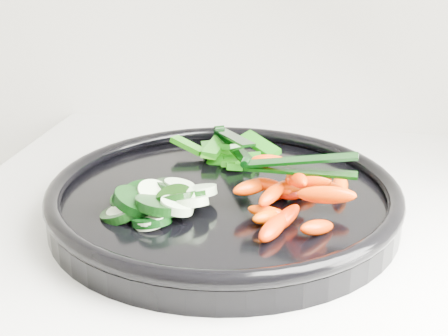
# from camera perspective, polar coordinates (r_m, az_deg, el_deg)

# --- Properties ---
(veggie_tray) EXTENTS (0.48, 0.48, 0.04)m
(veggie_tray) POSITION_cam_1_polar(r_m,az_deg,el_deg) (0.67, -0.00, -2.76)
(veggie_tray) COLOR black
(veggie_tray) RESTS_ON counter
(cucumber_pile) EXTENTS (0.12, 0.12, 0.04)m
(cucumber_pile) POSITION_cam_1_polar(r_m,az_deg,el_deg) (0.64, -6.32, -2.91)
(cucumber_pile) COLOR black
(cucumber_pile) RESTS_ON veggie_tray
(carrot_pile) EXTENTS (0.13, 0.16, 0.05)m
(carrot_pile) POSITION_cam_1_polar(r_m,az_deg,el_deg) (0.62, 6.55, -2.43)
(carrot_pile) COLOR #DD4000
(carrot_pile) RESTS_ON veggie_tray
(pepper_pile) EXTENTS (0.14, 0.09, 0.04)m
(pepper_pile) POSITION_cam_1_polar(r_m,az_deg,el_deg) (0.75, 0.50, 1.35)
(pepper_pile) COLOR #24720A
(pepper_pile) RESTS_ON veggie_tray
(tong_carrot) EXTENTS (0.11, 0.02, 0.02)m
(tong_carrot) POSITION_cam_1_polar(r_m,az_deg,el_deg) (0.61, 6.67, 0.23)
(tong_carrot) COLOR black
(tong_carrot) RESTS_ON carrot_pile
(tong_pepper) EXTENTS (0.07, 0.11, 0.02)m
(tong_pepper) POSITION_cam_1_polar(r_m,az_deg,el_deg) (0.74, 0.77, 2.49)
(tong_pepper) COLOR black
(tong_pepper) RESTS_ON pepper_pile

